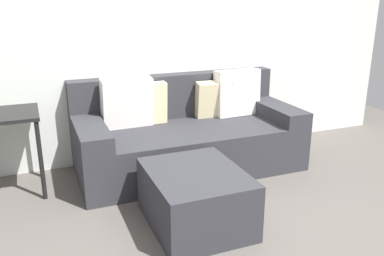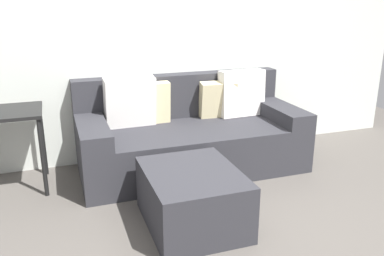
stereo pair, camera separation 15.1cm
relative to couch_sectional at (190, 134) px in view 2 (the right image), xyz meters
The scene contains 4 objects.
wall_back 1.02m from the couch_sectional, 98.50° to the left, with size 5.44×0.10×2.48m, color silver.
couch_sectional is the anchor object (origin of this frame).
ottoman 1.10m from the couch_sectional, 107.81° to the right, with size 0.66×0.82×0.42m, color #2D2D33.
side_table 1.61m from the couch_sectional, behind, with size 0.54×0.53×0.71m.
Camera 2 is at (-1.14, -1.90, 1.61)m, focal length 38.04 mm.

